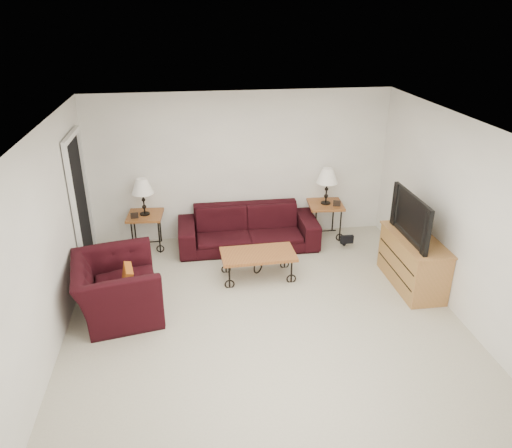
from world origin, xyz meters
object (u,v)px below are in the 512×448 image
Objects in this scene: lamp_left at (143,197)px; armchair at (117,288)px; side_table_left at (147,231)px; lamp_right at (327,186)px; coffee_table at (258,265)px; side_table_right at (325,220)px; sofa at (248,228)px; backpack at (345,234)px; tv_stand at (413,262)px; television at (418,217)px.

armchair is at bearing -97.96° from lamp_left.
lamp_right is (3.03, 0.00, 0.63)m from side_table_left.
side_table_right is at bearing 42.27° from coffee_table.
backpack is at bearing -7.99° from sofa.
side_table_right reaches higher than backpack.
side_table_left reaches higher than backpack.
armchair reaches higher than tv_stand.
armchair is (-1.95, -0.65, 0.18)m from coffee_table.
sofa is at bearing -6.16° from lamp_left.
sofa is 1.83× the size of tv_stand.
sofa is 1.92× the size of armchair.
side_table_left is at bearing 155.61° from tv_stand.
side_table_left reaches higher than coffee_table.
armchair is at bearing -150.34° from side_table_right.
tv_stand is at bearing -24.39° from side_table_left.
lamp_left is 3.37m from backpack.
television is (3.82, -1.74, 0.16)m from lamp_left.
lamp_right is at bearing 0.00° from side_table_left.
television is at bearing -35.95° from sofa.
television reaches higher than coffee_table.
television reaches higher than backpack.
armchair is 4.14m from television.
armchair is 0.95× the size of tv_stand.
tv_stand is at bearing -13.46° from coffee_table.
television is 1.68m from backpack.
side_table_right is 2.06m from television.
lamp_right reaches higher than armchair.
sofa is 2.04× the size of television.
tv_stand is 1.46m from backpack.
armchair is at bearing -88.13° from television.
lamp_left is at bearing -18.36° from armchair.
sofa is 1.68m from side_table_left.
television reaches higher than tv_stand.
tv_stand is (2.17, -1.56, 0.04)m from sofa.
side_table_right is 0.56× the size of television.
tv_stand is at bearing -24.39° from lamp_left.
lamp_left is 1.42× the size of backpack.
sofa is at bearing 178.06° from backpack.
tv_stand is (3.84, -1.74, 0.07)m from side_table_left.
backpack is (1.59, 0.82, 0.01)m from coffee_table.
television is at bearing -98.53° from armchair.
side_table_right is 0.48m from backpack.
coffee_table is at bearing -137.73° from lamp_right.
coffee_table is at bearing -146.70° from backpack.
side_table_left is 2.09m from coffee_table.
lamp_right is (3.03, 0.00, 0.03)m from lamp_left.
armchair reaches higher than side_table_left.
side_table_left is 0.54× the size of television.
tv_stand reaches higher than sofa.
backpack is at bearing 27.25° from coffee_table.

